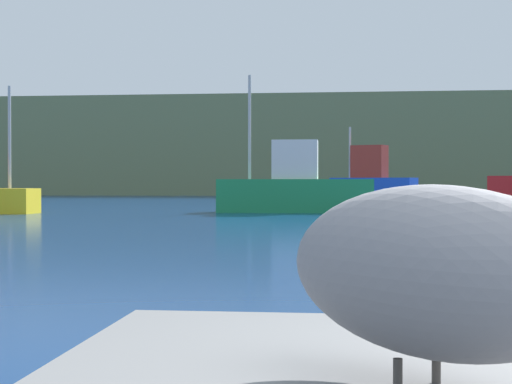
{
  "coord_description": "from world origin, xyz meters",
  "views": [
    {
      "loc": [
        -1.3,
        -2.12,
        1.22
      ],
      "look_at": [
        -3.9,
        20.97,
        0.94
      ],
      "focal_mm": 56.71,
      "sensor_mm": 36.0,
      "label": 1
    }
  ],
  "objects": [
    {
      "name": "hillside_backdrop",
      "position": [
        0.0,
        76.22,
        4.6
      ],
      "size": [
        140.0,
        13.25,
        9.19
      ],
      "primitive_type": "cube",
      "color": "#6B7A51",
      "rests_on": "ground"
    },
    {
      "name": "pelican",
      "position": [
        -1.03,
        0.46,
        0.95
      ],
      "size": [
        1.23,
        1.27,
        0.91
      ],
      "rotation": [
        0.0,
        0.0,
        -0.81
      ],
      "color": "gray",
      "rests_on": "pier_dock"
    },
    {
      "name": "fishing_boat_green",
      "position": [
        -3.37,
        30.42,
        0.97
      ],
      "size": [
        6.23,
        1.78,
        5.57
      ],
      "rotation": [
        0.0,
        0.0,
        3.15
      ],
      "color": "#1E8C4C",
      "rests_on": "ground"
    },
    {
      "name": "fishing_boat_blue",
      "position": [
        0.05,
        41.55,
        1.16
      ],
      "size": [
        4.7,
        3.1,
        4.23
      ],
      "rotation": [
        0.0,
        0.0,
        2.72
      ],
      "color": "blue",
      "rests_on": "ground"
    }
  ]
}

